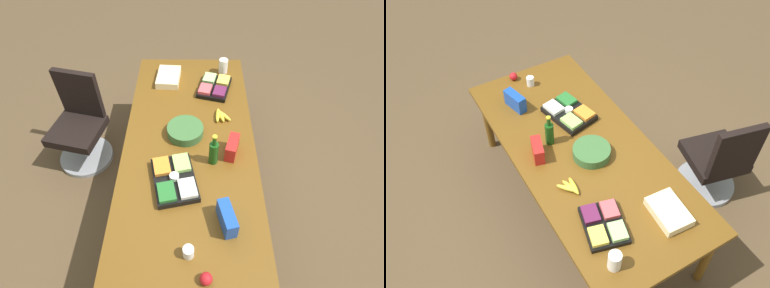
# 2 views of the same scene
# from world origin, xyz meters

# --- Properties ---
(ground_plane) EXTENTS (10.00, 10.00, 0.00)m
(ground_plane) POSITION_xyz_m (0.00, 0.00, 0.00)
(ground_plane) COLOR brown
(conference_table) EXTENTS (2.40, 1.08, 0.74)m
(conference_table) POSITION_xyz_m (0.00, 0.00, 0.68)
(conference_table) COLOR brown
(conference_table) RESTS_ON ground
(office_chair) EXTENTS (0.58, 0.58, 0.98)m
(office_chair) POSITION_xyz_m (-0.47, -1.12, 0.38)
(office_chair) COLOR gray
(office_chair) RESTS_ON ground
(apple_red) EXTENTS (0.09, 0.09, 0.08)m
(apple_red) POSITION_xyz_m (1.11, 0.11, 0.78)
(apple_red) COLOR red
(apple_red) RESTS_ON conference_table
(salad_bowl) EXTENTS (0.34, 0.34, 0.08)m
(salad_bowl) POSITION_xyz_m (-0.08, -0.04, 0.78)
(salad_bowl) COLOR #396533
(salad_bowl) RESTS_ON conference_table
(sheet_cake) EXTENTS (0.33, 0.24, 0.07)m
(sheet_cake) POSITION_xyz_m (-0.83, -0.22, 0.78)
(sheet_cake) COLOR beige
(sheet_cake) RESTS_ON conference_table
(chip_bag_red) EXTENTS (0.21, 0.13, 0.14)m
(chip_bag_red) POSITION_xyz_m (0.13, 0.34, 0.81)
(chip_bag_red) COLOR red
(chip_bag_red) RESTS_ON conference_table
(veggie_tray) EXTENTS (0.48, 0.38, 0.09)m
(veggie_tray) POSITION_xyz_m (0.41, -0.10, 0.78)
(veggie_tray) COLOR black
(veggie_tray) RESTS_ON conference_table
(paper_cup) EXTENTS (0.08, 0.08, 0.09)m
(paper_cup) POSITION_xyz_m (0.96, 0.01, 0.79)
(paper_cup) COLOR white
(paper_cup) RESTS_ON conference_table
(fruit_platter) EXTENTS (0.42, 0.36, 0.07)m
(fruit_platter) POSITION_xyz_m (-0.68, 0.23, 0.77)
(fruit_platter) COLOR black
(fruit_platter) RESTS_ON conference_table
(mayo_jar) EXTENTS (0.10, 0.10, 0.15)m
(mayo_jar) POSITION_xyz_m (-0.97, 0.33, 0.82)
(mayo_jar) COLOR white
(mayo_jar) RESTS_ON conference_table
(banana_bunch) EXTENTS (0.18, 0.15, 0.04)m
(banana_bunch) POSITION_xyz_m (-0.29, 0.28, 0.77)
(banana_bunch) COLOR yellow
(banana_bunch) RESTS_ON conference_table
(chip_bag_blue) EXTENTS (0.23, 0.13, 0.15)m
(chip_bag_blue) POSITION_xyz_m (0.75, 0.25, 0.82)
(chip_bag_blue) COLOR #1947AB
(chip_bag_blue) RESTS_ON conference_table
(wine_bottle) EXTENTS (0.09, 0.09, 0.29)m
(wine_bottle) POSITION_xyz_m (0.22, 0.19, 0.85)
(wine_bottle) COLOR #154613
(wine_bottle) RESTS_ON conference_table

